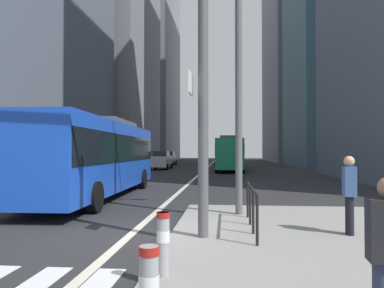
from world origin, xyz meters
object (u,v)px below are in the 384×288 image
object	(u,v)px
car_oncoming_far	(168,158)
bollard_left	(163,241)
city_bus_blue_oncoming	(97,154)
pedestrian_walking	(349,191)
car_oncoming_mid	(161,160)
city_bus_red_receding	(230,152)
street_lamp_post	(239,36)
car_receding_far	(228,157)
traffic_signal_gantry	(107,51)
car_receding_near	(234,157)

from	to	relation	value
car_oncoming_far	bollard_left	size ratio (longest dim) A/B	4.99
city_bus_blue_oncoming	pedestrian_walking	xyz separation A→B (m)	(8.07, -6.86, -0.75)
car_oncoming_mid	city_bus_red_receding	bearing A→B (deg)	-16.55
city_bus_blue_oncoming	street_lamp_post	size ratio (longest dim) A/B	1.50
car_receding_far	bollard_left	xyz separation A→B (m)	(-1.24, -53.16, -0.33)
traffic_signal_gantry	street_lamp_post	bearing A→B (deg)	44.71
city_bus_blue_oncoming	city_bus_red_receding	size ratio (longest dim) A/B	1.07
car_oncoming_mid	street_lamp_post	distance (m)	29.78
car_receding_far	traffic_signal_gantry	distance (m)	50.89
car_oncoming_far	pedestrian_walking	world-z (taller)	car_oncoming_far
city_bus_red_receding	pedestrian_walking	xyz separation A→B (m)	(2.24, -28.77, -0.74)
car_oncoming_mid	bollard_left	xyz separation A→B (m)	(6.00, -33.91, -0.33)
car_receding_far	street_lamp_post	bearing A→B (deg)	-89.95
city_bus_red_receding	car_receding_far	xyz separation A→B (m)	(-0.09, 21.43, -0.85)
car_receding_near	traffic_signal_gantry	world-z (taller)	traffic_signal_gantry
city_bus_blue_oncoming	car_receding_far	size ratio (longest dim) A/B	2.65
city_bus_blue_oncoming	car_receding_far	bearing A→B (deg)	82.45
city_bus_blue_oncoming	car_oncoming_far	size ratio (longest dim) A/B	2.62
city_bus_blue_oncoming	bollard_left	world-z (taller)	city_bus_blue_oncoming
city_bus_blue_oncoming	street_lamp_post	world-z (taller)	street_lamp_post
car_oncoming_far	pedestrian_walking	size ratio (longest dim) A/B	2.70
car_oncoming_mid	city_bus_blue_oncoming	bearing A→B (deg)	-86.45
city_bus_red_receding	car_receding_near	xyz separation A→B (m)	(1.05, 23.01, -0.85)
car_oncoming_mid	pedestrian_walking	bearing A→B (deg)	-72.82
city_bus_red_receding	car_oncoming_mid	size ratio (longest dim) A/B	2.55
city_bus_red_receding	bollard_left	xyz separation A→B (m)	(-1.32, -31.74, -1.18)
pedestrian_walking	car_receding_near	bearing A→B (deg)	91.32
car_oncoming_far	pedestrian_walking	bearing A→B (deg)	-76.08
traffic_signal_gantry	pedestrian_walking	bearing A→B (deg)	5.62
city_bus_red_receding	car_oncoming_far	xyz separation A→B (m)	(-8.41, 14.22, -0.85)
street_lamp_post	car_oncoming_far	bearing A→B (deg)	101.65
car_oncoming_far	traffic_signal_gantry	world-z (taller)	traffic_signal_gantry
car_receding_near	car_receding_far	size ratio (longest dim) A/B	0.90
car_receding_far	bollard_left	size ratio (longest dim) A/B	4.93
pedestrian_walking	city_bus_blue_oncoming	bearing A→B (deg)	139.63
city_bus_red_receding	car_receding_far	bearing A→B (deg)	90.23
car_receding_near	car_receding_far	world-z (taller)	same
car_receding_near	bollard_left	xyz separation A→B (m)	(-2.37, -54.75, -0.33)
city_bus_red_receding	bollard_left	size ratio (longest dim) A/B	12.25
city_bus_red_receding	street_lamp_post	size ratio (longest dim) A/B	1.40
city_bus_blue_oncoming	car_receding_near	bearing A→B (deg)	81.29
city_bus_blue_oncoming	car_oncoming_far	world-z (taller)	city_bus_blue_oncoming
car_oncoming_mid	car_oncoming_far	distance (m)	12.09
traffic_signal_gantry	car_oncoming_far	bearing A→B (deg)	97.13
traffic_signal_gantry	bollard_left	world-z (taller)	traffic_signal_gantry
street_lamp_post	pedestrian_walking	size ratio (longest dim) A/B	4.72
city_bus_red_receding	pedestrian_walking	size ratio (longest dim) A/B	6.62
city_bus_blue_oncoming	car_oncoming_mid	world-z (taller)	city_bus_blue_oncoming
street_lamp_post	bollard_left	size ratio (longest dim) A/B	8.73
city_bus_blue_oncoming	pedestrian_walking	distance (m)	10.62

